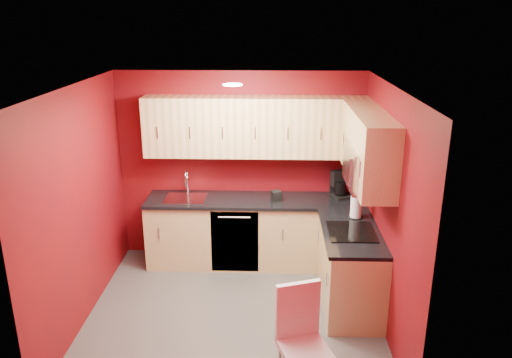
# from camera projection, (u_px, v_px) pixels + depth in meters

# --- Properties ---
(floor) EXTENTS (3.20, 3.20, 0.00)m
(floor) POSITION_uv_depth(u_px,v_px,m) (234.00, 313.00, 5.56)
(floor) COLOR #474542
(floor) RESTS_ON ground
(ceiling) EXTENTS (3.20, 3.20, 0.00)m
(ceiling) POSITION_uv_depth(u_px,v_px,m) (230.00, 87.00, 4.77)
(ceiling) COLOR white
(ceiling) RESTS_ON wall_back
(wall_back) EXTENTS (3.20, 0.00, 3.20)m
(wall_back) POSITION_uv_depth(u_px,v_px,m) (241.00, 166.00, 6.59)
(wall_back) COLOR #6D0A0A
(wall_back) RESTS_ON floor
(wall_front) EXTENTS (3.20, 0.00, 3.20)m
(wall_front) POSITION_uv_depth(u_px,v_px,m) (217.00, 283.00, 3.75)
(wall_front) COLOR #6D0A0A
(wall_front) RESTS_ON floor
(wall_left) EXTENTS (0.00, 3.00, 3.00)m
(wall_left) POSITION_uv_depth(u_px,v_px,m) (80.00, 207.00, 5.22)
(wall_left) COLOR #6D0A0A
(wall_left) RESTS_ON floor
(wall_right) EXTENTS (0.00, 3.00, 3.00)m
(wall_right) POSITION_uv_depth(u_px,v_px,m) (387.00, 210.00, 5.12)
(wall_right) COLOR #6D0A0A
(wall_right) RESTS_ON floor
(base_cabinets_back) EXTENTS (2.80, 0.60, 0.87)m
(base_cabinets_back) POSITION_uv_depth(u_px,v_px,m) (255.00, 232.00, 6.56)
(base_cabinets_back) COLOR tan
(base_cabinets_back) RESTS_ON floor
(base_cabinets_right) EXTENTS (0.60, 1.30, 0.87)m
(base_cabinets_right) POSITION_uv_depth(u_px,v_px,m) (350.00, 269.00, 5.62)
(base_cabinets_right) COLOR tan
(base_cabinets_right) RESTS_ON floor
(countertop_back) EXTENTS (2.80, 0.63, 0.04)m
(countertop_back) POSITION_uv_depth(u_px,v_px,m) (255.00, 201.00, 6.40)
(countertop_back) COLOR black
(countertop_back) RESTS_ON base_cabinets_back
(countertop_right) EXTENTS (0.63, 1.27, 0.04)m
(countertop_right) POSITION_uv_depth(u_px,v_px,m) (351.00, 233.00, 5.47)
(countertop_right) COLOR black
(countertop_right) RESTS_ON base_cabinets_right
(upper_cabinets_back) EXTENTS (2.80, 0.35, 0.75)m
(upper_cabinets_back) POSITION_uv_depth(u_px,v_px,m) (256.00, 127.00, 6.24)
(upper_cabinets_back) COLOR #EAB884
(upper_cabinets_back) RESTS_ON wall_back
(upper_cabinets_right) EXTENTS (0.35, 1.55, 0.75)m
(upper_cabinets_right) POSITION_uv_depth(u_px,v_px,m) (367.00, 140.00, 5.34)
(upper_cabinets_right) COLOR #EAB884
(upper_cabinets_right) RESTS_ON wall_right
(microwave) EXTENTS (0.42, 0.76, 0.42)m
(microwave) POSITION_uv_depth(u_px,v_px,m) (367.00, 166.00, 5.19)
(microwave) COLOR silver
(microwave) RESTS_ON upper_cabinets_right
(cooktop) EXTENTS (0.50, 0.55, 0.01)m
(cooktop) POSITION_uv_depth(u_px,v_px,m) (351.00, 232.00, 5.43)
(cooktop) COLOR black
(cooktop) RESTS_ON countertop_right
(sink) EXTENTS (0.52, 0.42, 0.35)m
(sink) POSITION_uv_depth(u_px,v_px,m) (186.00, 195.00, 6.43)
(sink) COLOR silver
(sink) RESTS_ON countertop_back
(dishwasher_front) EXTENTS (0.60, 0.02, 0.82)m
(dishwasher_front) POSITION_uv_depth(u_px,v_px,m) (235.00, 242.00, 6.29)
(dishwasher_front) COLOR black
(dishwasher_front) RESTS_ON base_cabinets_back
(downlight) EXTENTS (0.20, 0.20, 0.01)m
(downlight) POSITION_uv_depth(u_px,v_px,m) (233.00, 85.00, 5.06)
(downlight) COLOR white
(downlight) RESTS_ON ceiling
(coffee_maker) EXTENTS (0.29, 0.32, 0.34)m
(coffee_maker) POSITION_uv_depth(u_px,v_px,m) (341.00, 185.00, 6.42)
(coffee_maker) COLOR black
(coffee_maker) RESTS_ON countertop_back
(napkin_holder) EXTENTS (0.14, 0.14, 0.13)m
(napkin_holder) POSITION_uv_depth(u_px,v_px,m) (276.00, 196.00, 6.33)
(napkin_holder) COLOR black
(napkin_holder) RESTS_ON countertop_back
(paper_towel) EXTENTS (0.20, 0.20, 0.30)m
(paper_towel) POSITION_uv_depth(u_px,v_px,m) (356.00, 205.00, 5.77)
(paper_towel) COLOR white
(paper_towel) RESTS_ON countertop_right
(dining_chair) EXTENTS (0.51, 0.52, 0.99)m
(dining_chair) POSITION_uv_depth(u_px,v_px,m) (305.00, 344.00, 4.25)
(dining_chair) COLOR white
(dining_chair) RESTS_ON floor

